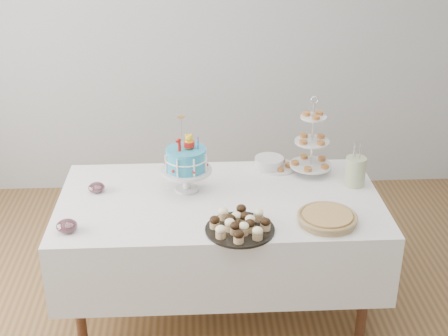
{
  "coord_description": "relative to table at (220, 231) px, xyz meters",
  "views": [
    {
      "loc": [
        -0.14,
        -2.97,
        2.53
      ],
      "look_at": [
        0.02,
        0.3,
        0.97
      ],
      "focal_mm": 50.0,
      "sensor_mm": 36.0,
      "label": 1
    }
  ],
  "objects": [
    {
      "name": "jam_bowl_b",
      "position": [
        -0.74,
        0.12,
        0.26
      ],
      "size": [
        0.1,
        0.1,
        0.06
      ],
      "color": "silver",
      "rests_on": "table"
    },
    {
      "name": "floor",
      "position": [
        0.0,
        -0.3,
        -0.54
      ],
      "size": [
        5.0,
        5.0,
        0.0
      ],
      "primitive_type": "plane",
      "color": "brown",
      "rests_on": "ground"
    },
    {
      "name": "jam_bowl_a",
      "position": [
        -0.84,
        -0.33,
        0.26
      ],
      "size": [
        0.11,
        0.11,
        0.07
      ],
      "color": "silver",
      "rests_on": "table"
    },
    {
      "name": "pastry_plate",
      "position": [
        0.4,
        0.4,
        0.24
      ],
      "size": [
        0.25,
        0.25,
        0.04
      ],
      "color": "silver",
      "rests_on": "table"
    },
    {
      "name": "pie",
      "position": [
        0.58,
        -0.32,
        0.26
      ],
      "size": [
        0.34,
        0.34,
        0.05
      ],
      "color": "tan",
      "rests_on": "table"
    },
    {
      "name": "walls",
      "position": [
        0.0,
        -0.3,
        0.81
      ],
      "size": [
        5.04,
        4.04,
        2.7
      ],
      "color": "#ABAEB0",
      "rests_on": "floor"
    },
    {
      "name": "plate_stack",
      "position": [
        0.34,
        0.4,
        0.26
      ],
      "size": [
        0.19,
        0.19,
        0.07
      ],
      "color": "silver",
      "rests_on": "table"
    },
    {
      "name": "table",
      "position": [
        0.0,
        0.0,
        0.0
      ],
      "size": [
        1.92,
        1.02,
        0.77
      ],
      "color": "white",
      "rests_on": "floor"
    },
    {
      "name": "tiered_stand",
      "position": [
        0.6,
        0.31,
        0.44
      ],
      "size": [
        0.27,
        0.27,
        0.52
      ],
      "color": "silver",
      "rests_on": "table"
    },
    {
      "name": "birthday_cake",
      "position": [
        -0.2,
        0.11,
        0.36
      ],
      "size": [
        0.31,
        0.31,
        0.47
      ],
      "rotation": [
        0.0,
        0.0,
        0.38
      ],
      "color": "silver",
      "rests_on": "table"
    },
    {
      "name": "utensil_pitcher",
      "position": [
        0.84,
        0.13,
        0.33
      ],
      "size": [
        0.13,
        0.13,
        0.28
      ],
      "rotation": [
        0.0,
        0.0,
        0.28
      ],
      "color": "beige",
      "rests_on": "table"
    },
    {
      "name": "cupcake_tray",
      "position": [
        0.09,
        -0.38,
        0.27
      ],
      "size": [
        0.38,
        0.38,
        0.09
      ],
      "color": "black",
      "rests_on": "table"
    }
  ]
}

